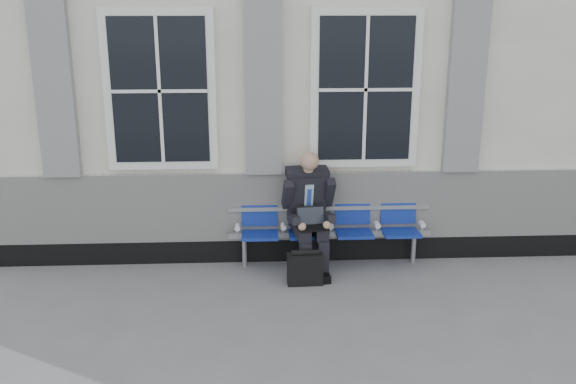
{
  "coord_description": "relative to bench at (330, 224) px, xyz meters",
  "views": [
    {
      "loc": [
        -0.99,
        -6.39,
        3.31
      ],
      "look_at": [
        -0.63,
        0.9,
        1.11
      ],
      "focal_mm": 40.0,
      "sensor_mm": 36.0,
      "label": 1
    }
  ],
  "objects": [
    {
      "name": "station_building",
      "position": [
        0.05,
        2.15,
        1.67
      ],
      "size": [
        14.4,
        4.4,
        4.49
      ],
      "color": "white",
      "rests_on": "ground"
    },
    {
      "name": "ground",
      "position": [
        0.07,
        -1.32,
        -0.55
      ],
      "size": [
        70.0,
        70.0,
        0.0
      ],
      "primitive_type": "plane",
      "color": "slate",
      "rests_on": "ground"
    },
    {
      "name": "bench",
      "position": [
        0.0,
        0.0,
        0.0
      ],
      "size": [
        2.6,
        0.47,
        0.91
      ],
      "color": "#9EA0A3",
      "rests_on": "ground"
    },
    {
      "name": "briefcase",
      "position": [
        -0.36,
        -0.61,
        -0.35
      ],
      "size": [
        0.43,
        0.19,
        0.44
      ],
      "color": "black",
      "rests_on": "ground"
    },
    {
      "name": "businessman",
      "position": [
        -0.28,
        -0.14,
        0.26
      ],
      "size": [
        0.67,
        0.9,
        1.54
      ],
      "color": "black",
      "rests_on": "ground"
    }
  ]
}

